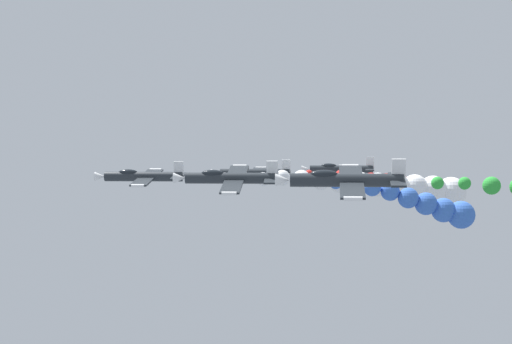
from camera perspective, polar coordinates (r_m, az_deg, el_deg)
The scene contains 8 objects.
airplane_lead at distance 93.43m, azimuth -8.02°, elevation -0.30°, with size 9.48×10.35×2.83m.
smoke_trail_lead at distance 94.77m, azimuth 9.59°, elevation -1.01°, with size 7.80×30.44×4.41m.
airplane_left_inner at distance 79.62m, azimuth -1.92°, elevation -0.42°, with size 9.33×10.35×3.23m.
smoke_trail_left_inner at distance 81.16m, azimuth 11.51°, elevation -2.15°, with size 4.27×17.68×5.37m.
airplane_right_inner at distance 104.56m, azimuth -0.19°, elevation -0.06°, with size 9.51×10.35×2.74m.
smoke_trail_right_inner at distance 105.39m, azimuth 8.43°, elevation -0.54°, with size 3.00×13.45×2.78m.
airplane_left_outer at distance 65.03m, azimuth 6.23°, elevation -0.55°, with size 9.35×10.35×3.18m.
airplane_right_outer at distance 116.66m, azimuth 5.94°, elevation 0.21°, with size 9.54×10.35×2.56m.
Camera 1 is at (-91.03, -8.35, 74.58)m, focal length 56.82 mm.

